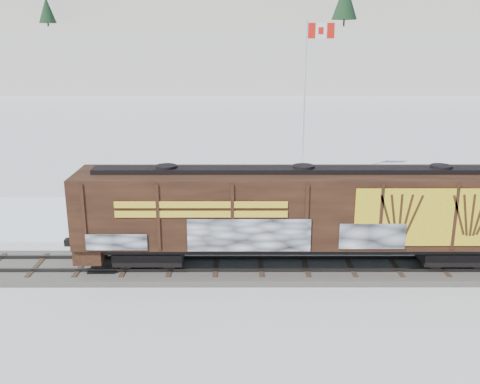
{
  "coord_description": "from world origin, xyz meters",
  "views": [
    {
      "loc": [
        1.04,
        -22.07,
        10.05
      ],
      "look_at": [
        1.08,
        3.0,
        2.82
      ],
      "focal_mm": 40.0,
      "sensor_mm": 36.0,
      "label": 1
    }
  ],
  "objects_px": {
    "flagpole": "(305,127)",
    "car_silver": "(129,208)",
    "car_white": "(241,199)",
    "car_dark": "(242,201)",
    "hopper_railcar": "(302,210)"
  },
  "relations": [
    {
      "from": "hopper_railcar",
      "to": "car_dark",
      "type": "distance_m",
      "value": 8.59
    },
    {
      "from": "car_silver",
      "to": "car_white",
      "type": "bearing_deg",
      "value": -53.45
    },
    {
      "from": "car_silver",
      "to": "car_dark",
      "type": "bearing_deg",
      "value": -55.86
    },
    {
      "from": "hopper_railcar",
      "to": "car_dark",
      "type": "height_order",
      "value": "hopper_railcar"
    },
    {
      "from": "flagpole",
      "to": "car_silver",
      "type": "height_order",
      "value": "flagpole"
    },
    {
      "from": "car_white",
      "to": "car_dark",
      "type": "height_order",
      "value": "car_white"
    },
    {
      "from": "car_dark",
      "to": "hopper_railcar",
      "type": "bearing_deg",
      "value": -173.45
    },
    {
      "from": "hopper_railcar",
      "to": "car_white",
      "type": "distance_m",
      "value": 8.84
    },
    {
      "from": "flagpole",
      "to": "car_white",
      "type": "bearing_deg",
      "value": -124.43
    },
    {
      "from": "flagpole",
      "to": "car_silver",
      "type": "relative_size",
      "value": 2.24
    },
    {
      "from": "flagpole",
      "to": "car_silver",
      "type": "xyz_separation_m",
      "value": [
        -10.79,
        -8.17,
        -3.24
      ]
    },
    {
      "from": "hopper_railcar",
      "to": "car_dark",
      "type": "bearing_deg",
      "value": 108.0
    },
    {
      "from": "hopper_railcar",
      "to": "car_white",
      "type": "xyz_separation_m",
      "value": [
        -2.65,
        8.2,
        -1.97
      ]
    },
    {
      "from": "car_white",
      "to": "car_silver",
      "type": "bearing_deg",
      "value": 112.17
    },
    {
      "from": "hopper_railcar",
      "to": "flagpole",
      "type": "xyz_separation_m",
      "value": [
        1.81,
        14.71,
        1.27
      ]
    }
  ]
}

